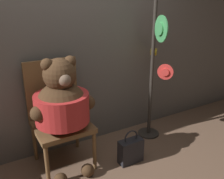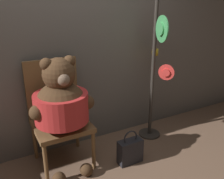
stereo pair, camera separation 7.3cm
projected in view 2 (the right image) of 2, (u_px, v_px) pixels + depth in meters
The scene contains 6 objects.
ground_plane at pixel (95, 172), 2.61m from camera, with size 14.00×14.00×0.00m, color brown.
wall_back at pixel (67, 54), 2.78m from camera, with size 8.00×0.10×2.26m.
chair at pixel (58, 111), 2.65m from camera, with size 0.56×0.54×1.12m.
teddy_bear at pixel (61, 104), 2.43m from camera, with size 0.64×0.57×1.21m.
hat_display_rack at pixel (156, 73), 3.01m from camera, with size 0.31×0.49×1.73m.
handbag_on_ground at pixel (130, 151), 2.73m from camera, with size 0.27×0.12×0.39m.
Camera 2 is at (-0.87, -1.97, 1.72)m, focal length 40.00 mm.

